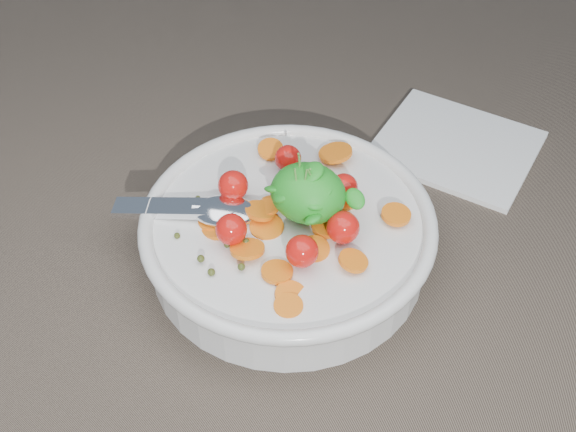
% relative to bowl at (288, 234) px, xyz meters
% --- Properties ---
extents(ground, '(6.00, 6.00, 0.00)m').
position_rel_bowl_xyz_m(ground, '(0.02, -0.00, -0.03)').
color(ground, brown).
rests_on(ground, ground).
extents(bowl, '(0.27, 0.25, 0.11)m').
position_rel_bowl_xyz_m(bowl, '(0.00, 0.00, 0.00)').
color(bowl, silver).
rests_on(bowl, ground).
extents(napkin, '(0.17, 0.15, 0.01)m').
position_rel_bowl_xyz_m(napkin, '(0.10, 0.21, -0.03)').
color(napkin, white).
rests_on(napkin, ground).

